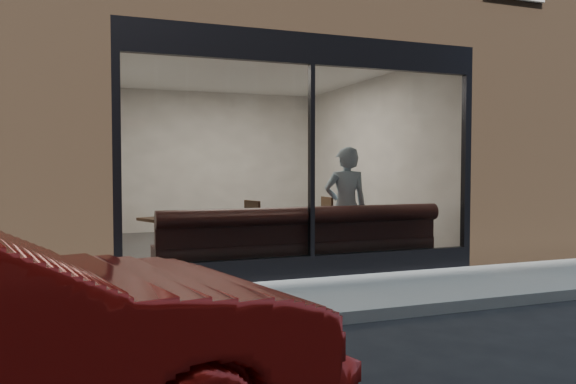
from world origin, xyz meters
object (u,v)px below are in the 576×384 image
object	(u,v)px
cafe_table_right	(359,212)
cafe_chair_right	(317,238)
person	(346,207)
cafe_table_left	(168,219)
cafe_chair_left	(242,247)
banquette	(300,257)

from	to	relation	value
cafe_table_right	cafe_chair_right	xyz separation A→B (m)	(-0.38, 0.84, -0.50)
person	cafe_table_right	xyz separation A→B (m)	(0.57, 0.68, -0.14)
cafe_table_left	cafe_table_right	distance (m)	3.08
cafe_table_left	cafe_chair_right	bearing A→B (deg)	20.13
cafe_chair_left	cafe_chair_right	size ratio (longest dim) A/B	0.94
cafe_table_left	cafe_chair_left	size ratio (longest dim) A/B	1.52
banquette	person	size ratio (longest dim) A/B	2.27
cafe_table_left	cafe_chair_left	world-z (taller)	cafe_table_left
banquette	cafe_chair_right	distance (m)	1.97
person	cafe_chair_right	size ratio (longest dim) A/B	4.01
cafe_chair_right	cafe_table_left	bearing A→B (deg)	20.38
cafe_table_right	cafe_chair_left	bearing A→B (deg)	172.99
person	cafe_table_left	bearing A→B (deg)	-1.73
banquette	cafe_chair_right	size ratio (longest dim) A/B	9.12
cafe_table_right	person	bearing A→B (deg)	-130.17
person	cafe_chair_right	xyz separation A→B (m)	(0.19, 1.51, -0.64)
banquette	cafe_table_left	distance (m)	1.93
banquette	person	world-z (taller)	person
banquette	cafe_table_right	distance (m)	1.70
banquette	cafe_table_right	world-z (taller)	cafe_table_right
banquette	cafe_chair_left	bearing A→B (deg)	115.85
cafe_chair_left	cafe_chair_right	world-z (taller)	cafe_chair_right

